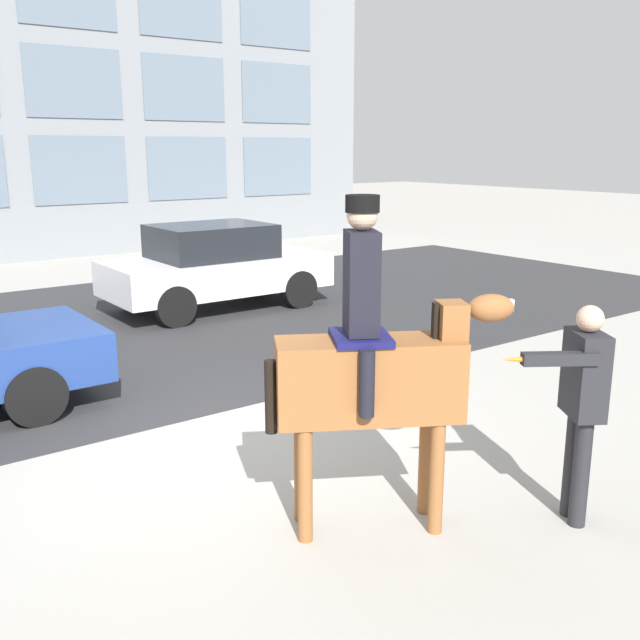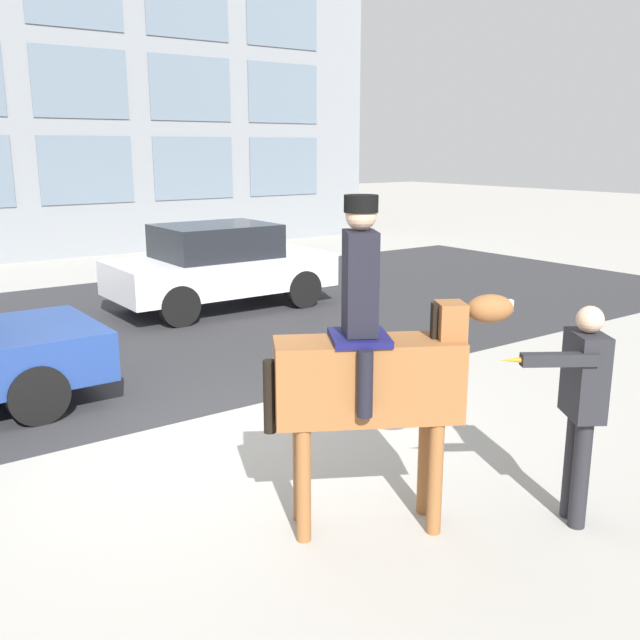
{
  "view_description": "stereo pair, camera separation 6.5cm",
  "coord_description": "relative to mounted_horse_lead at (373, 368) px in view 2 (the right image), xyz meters",
  "views": [
    {
      "loc": [
        -3.16,
        -6.08,
        2.83
      ],
      "look_at": [
        0.31,
        -1.38,
        1.42
      ],
      "focal_mm": 40.0,
      "sensor_mm": 36.0,
      "label": 1
    },
    {
      "loc": [
        -3.11,
        -6.11,
        2.83
      ],
      "look_at": [
        0.31,
        -1.38,
        1.42
      ],
      "focal_mm": 40.0,
      "sensor_mm": 36.0,
      "label": 2
    }
  ],
  "objects": [
    {
      "name": "road_surface",
      "position": [
        -0.11,
        7.06,
        -1.26
      ],
      "size": [
        24.4,
        8.5,
        0.01
      ],
      "color": "#2D2D30",
      "rests_on": "ground_plane"
    },
    {
      "name": "pedestrian_bystander",
      "position": [
        1.3,
        -0.87,
        -0.26
      ],
      "size": [
        0.91,
        0.49,
        1.72
      ],
      "rotation": [
        0.0,
        0.0,
        2.56
      ],
      "color": "#232328",
      "rests_on": "ground_plane"
    },
    {
      "name": "mounted_horse_lead",
      "position": [
        0.0,
        0.0,
        0.0
      ],
      "size": [
        1.68,
        1.14,
        2.52
      ],
      "rotation": [
        0.0,
        0.0,
        -0.52
      ],
      "color": "brown",
      "rests_on": "ground_plane"
    },
    {
      "name": "street_car_far_lane",
      "position": [
        2.71,
        7.47,
        -0.48
      ],
      "size": [
        3.93,
        1.83,
        1.52
      ],
      "color": "silver",
      "rests_on": "ground_plane"
    },
    {
      "name": "ground_plane",
      "position": [
        -0.11,
        2.31,
        -1.27
      ],
      "size": [
        80.0,
        80.0,
        0.0
      ],
      "primitive_type": "plane",
      "color": "#9E9B93"
    }
  ]
}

